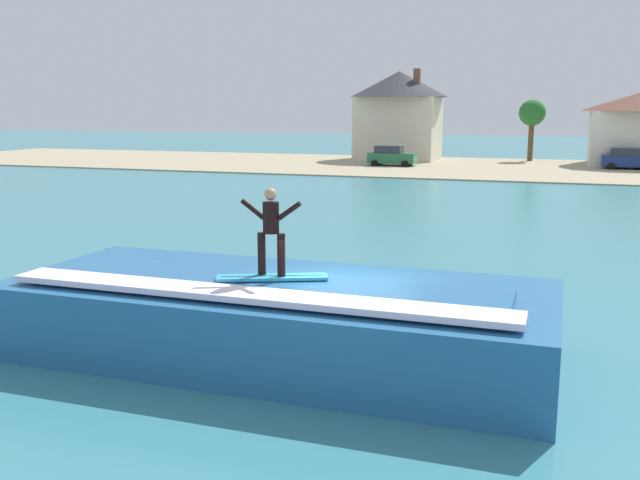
# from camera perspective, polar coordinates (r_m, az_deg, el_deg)

# --- Properties ---
(ground_plane) EXTENTS (260.00, 260.00, 0.00)m
(ground_plane) POSITION_cam_1_polar(r_m,az_deg,el_deg) (14.71, 2.14, -9.26)
(ground_plane) COLOR teal
(wave_crest) EXTENTS (10.98, 4.52, 1.71)m
(wave_crest) POSITION_cam_1_polar(r_m,az_deg,el_deg) (14.43, -3.51, -6.31)
(wave_crest) COLOR #266295
(wave_crest) RESTS_ON ground_plane
(surfboard) EXTENTS (2.18, 1.28, 0.06)m
(surfboard) POSITION_cam_1_polar(r_m,az_deg,el_deg) (13.85, -3.91, -3.05)
(surfboard) COLOR #33A5CC
(surfboard) RESTS_ON wave_crest
(surfer) EXTENTS (1.28, 0.32, 1.73)m
(surfer) POSITION_cam_1_polar(r_m,az_deg,el_deg) (13.70, -4.00, 1.08)
(surfer) COLOR black
(surfer) RESTS_ON surfboard
(shoreline_bank) EXTENTS (120.00, 23.41, 0.10)m
(shoreline_bank) POSITION_cam_1_polar(r_m,az_deg,el_deg) (62.47, 15.53, 5.64)
(shoreline_bank) COLOR tan
(shoreline_bank) RESTS_ON ground_plane
(car_near_shore) EXTENTS (4.18, 2.10, 1.86)m
(car_near_shore) POSITION_cam_1_polar(r_m,az_deg,el_deg) (62.78, 5.83, 6.81)
(car_near_shore) COLOR #23663D
(car_near_shore) RESTS_ON ground_plane
(car_far_shore) EXTENTS (4.34, 2.13, 1.86)m
(car_far_shore) POSITION_cam_1_polar(r_m,az_deg,el_deg) (64.13, 23.79, 6.05)
(car_far_shore) COLOR navy
(car_far_shore) RESTS_ON ground_plane
(house_with_chimney) EXTENTS (9.60, 9.60, 8.86)m
(house_with_chimney) POSITION_cam_1_polar(r_m,az_deg,el_deg) (70.60, 6.42, 10.49)
(house_with_chimney) COLOR beige
(house_with_chimney) RESTS_ON ground_plane
(tree_short_bushy) EXTENTS (2.50, 2.50, 5.96)m
(tree_short_bushy) POSITION_cam_1_polar(r_m,az_deg,el_deg) (71.21, 16.87, 9.75)
(tree_short_bushy) COLOR brown
(tree_short_bushy) RESTS_ON ground_plane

